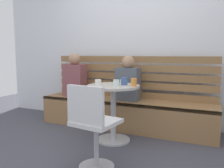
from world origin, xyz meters
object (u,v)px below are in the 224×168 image
white_chair (92,124)px  cup_espresso_small (122,81)px  cup_mug_blue (124,81)px  cafe_table (113,102)px  cup_tumbler_orange (134,82)px  cup_ceramic_white (98,82)px  person_adult (75,77)px  booth_bench (124,114)px  cup_glass_short (116,83)px  person_child_left (128,81)px

white_chair → cup_espresso_small: size_ratio=15.18×
cup_mug_blue → cafe_table: bearing=-147.6°
cup_espresso_small → cup_mug_blue: size_ratio=0.59×
cup_tumbler_orange → cup_ceramic_white: size_ratio=1.25×
person_adult → cup_mug_blue: person_adult is taller
booth_bench → cup_mug_blue: 0.77m
cup_mug_blue → cup_ceramic_white: bearing=-155.6°
white_chair → cup_mug_blue: size_ratio=8.95×
white_chair → cup_tumbler_orange: 0.89m
cup_espresso_small → cup_glass_short: 0.28m
person_child_left → cup_tumbler_orange: bearing=-63.0°
cup_mug_blue → booth_bench: bearing=110.4°
person_child_left → cup_espresso_small: (0.05, -0.35, 0.03)m
booth_bench → white_chair: (0.20, -1.38, 0.24)m
cup_mug_blue → cup_glass_short: 0.14m
white_chair → cup_tumbler_orange: white_chair is taller
cup_tumbler_orange → cup_ceramic_white: bearing=-171.7°
person_adult → person_child_left: bearing=1.4°
person_child_left → cup_glass_short: (0.08, -0.62, 0.04)m
person_child_left → cup_ceramic_white: person_child_left is taller
cup_ceramic_white → cup_glass_short: cup_glass_short is taller
person_child_left → cup_mug_blue: (0.13, -0.49, 0.05)m
white_chair → cup_tumbler_orange: bearing=80.5°
booth_bench → cup_ceramic_white: (-0.12, -0.63, 0.55)m
booth_bench → cup_ceramic_white: size_ratio=33.75×
cup_mug_blue → cup_glass_short: cup_mug_blue is taller
person_adult → cup_espresso_small: size_ratio=12.66×
cup_espresso_small → cup_glass_short: size_ratio=0.70×
cafe_table → cup_ceramic_white: size_ratio=9.25×
cafe_table → cup_ceramic_white: bearing=-161.4°
cup_espresso_small → cup_ceramic_white: cup_ceramic_white is taller
cafe_table → cup_glass_short: bearing=-40.3°
cup_mug_blue → cup_ceramic_white: (-0.31, -0.14, -0.01)m
person_child_left → cup_mug_blue: person_child_left is taller
person_adult → cup_espresso_small: person_adult is taller
cup_mug_blue → person_child_left: bearing=104.9°
cup_mug_blue → person_adult: bearing=156.2°
person_adult → cup_espresso_small: bearing=-18.5°
booth_bench → person_child_left: bearing=1.2°
white_chair → person_adult: bearing=128.5°
cup_tumbler_orange → cup_glass_short: bearing=-164.3°
booth_bench → cup_ceramic_white: bearing=-101.2°
booth_bench → white_chair: bearing=-81.6°
white_chair → cup_ceramic_white: white_chair is taller
white_chair → booth_bench: bearing=98.4°
cup_ceramic_white → cup_glass_short: bearing=1.8°
booth_bench → person_adult: bearing=-178.5°
cup_tumbler_orange → cup_mug_blue: 0.17m
booth_bench → white_chair: size_ratio=3.18×
cafe_table → cup_tumbler_orange: size_ratio=7.40×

